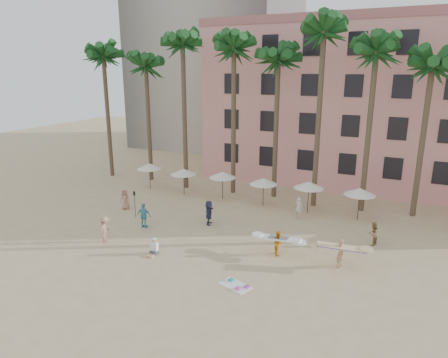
% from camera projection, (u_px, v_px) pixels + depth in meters
% --- Properties ---
extents(ground, '(120.00, 120.00, 0.00)m').
position_uv_depth(ground, '(207.00, 271.00, 23.94)').
color(ground, '#D1B789').
rests_on(ground, ground).
extents(pink_hotel, '(35.00, 14.00, 16.00)m').
position_uv_depth(pink_hotel, '(382.00, 105.00, 41.56)').
color(pink_hotel, '#F0A192').
rests_on(pink_hotel, ground).
extents(palm_row, '(44.40, 5.40, 16.30)m').
position_uv_depth(palm_row, '(294.00, 53.00, 33.32)').
color(palm_row, brown).
rests_on(palm_row, ground).
extents(umbrella_row, '(22.50, 2.70, 2.73)m').
position_uv_depth(umbrella_row, '(242.00, 178.00, 35.44)').
color(umbrella_row, '#332B23').
rests_on(umbrella_row, ground).
extents(beach_towel, '(2.03, 1.53, 0.14)m').
position_uv_depth(beach_towel, '(236.00, 285.00, 22.28)').
color(beach_towel, white).
rests_on(beach_towel, ground).
extents(carrier_yellow, '(2.99, 1.49, 1.85)m').
position_uv_depth(carrier_yellow, '(341.00, 251.00, 24.14)').
color(carrier_yellow, tan).
rests_on(carrier_yellow, ground).
extents(carrier_white, '(2.93, 0.96, 1.59)m').
position_uv_depth(carrier_white, '(278.00, 242.00, 25.85)').
color(carrier_white, orange).
rests_on(carrier_white, ground).
extents(beachgoers, '(20.88, 11.10, 1.93)m').
position_uv_depth(beachgoers, '(191.00, 217.00, 30.06)').
color(beachgoers, olive).
rests_on(beachgoers, ground).
extents(paddle, '(0.18, 0.04, 2.23)m').
position_uv_depth(paddle, '(135.00, 201.00, 32.10)').
color(paddle, black).
rests_on(paddle, ground).
extents(seated_man, '(0.48, 0.84, 1.09)m').
position_uv_depth(seated_man, '(154.00, 249.00, 25.93)').
color(seated_man, '#3F3F4C').
rests_on(seated_man, ground).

